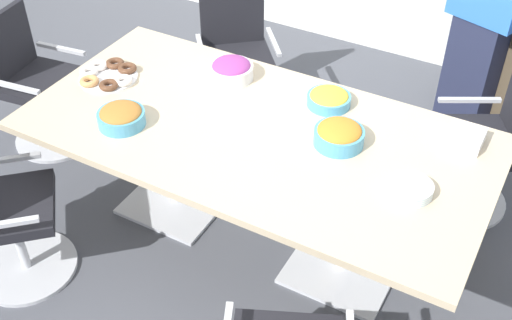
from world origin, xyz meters
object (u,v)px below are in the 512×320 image
(office_chair_0, at_px, (237,64))
(person_standing_0, at_px, (488,6))
(snack_bowl_chips_yellow, at_px, (329,98))
(donut_platter, at_px, (108,75))
(napkin_pile, at_px, (465,138))
(conference_table, at_px, (256,149))
(office_chair_1, at_px, (37,88))
(plate_stack, at_px, (411,189))
(snack_bowl_chips_orange, at_px, (339,134))
(office_chair_5, at_px, (483,149))
(snack_bowl_candy_mix, at_px, (231,69))
(snack_bowl_pretzels, at_px, (121,116))

(office_chair_0, bearing_deg, person_standing_0, 161.29)
(snack_bowl_chips_yellow, height_order, donut_platter, snack_bowl_chips_yellow)
(napkin_pile, bearing_deg, conference_table, -157.12)
(office_chair_1, relative_size, plate_stack, 4.50)
(office_chair_0, distance_m, plate_stack, 1.92)
(office_chair_1, bearing_deg, napkin_pile, 88.92)
(snack_bowl_chips_orange, height_order, plate_stack, snack_bowl_chips_orange)
(office_chair_1, xyz_separation_m, napkin_pile, (2.65, 0.30, 0.38))
(person_standing_0, bearing_deg, snack_bowl_chips_yellow, 84.54)
(office_chair_0, relative_size, office_chair_5, 1.00)
(office_chair_5, height_order, snack_bowl_chips_yellow, office_chair_5)
(office_chair_0, distance_m, person_standing_0, 1.66)
(snack_bowl_chips_yellow, xyz_separation_m, donut_platter, (-1.21, -0.36, -0.02))
(conference_table, bearing_deg, snack_bowl_candy_mix, 134.77)
(office_chair_1, bearing_deg, plate_stack, 78.30)
(office_chair_1, height_order, office_chair_5, same)
(office_chair_1, relative_size, snack_bowl_chips_yellow, 3.88)
(office_chair_0, relative_size, snack_bowl_chips_orange, 3.64)
(person_standing_0, distance_m, plate_stack, 1.66)
(office_chair_0, bearing_deg, snack_bowl_pretzels, 53.40)
(conference_table, bearing_deg, snack_bowl_chips_yellow, 59.15)
(conference_table, bearing_deg, person_standing_0, 64.46)
(office_chair_0, bearing_deg, office_chair_1, 2.15)
(office_chair_5, bearing_deg, napkin_pile, 144.03)
(office_chair_1, distance_m, napkin_pile, 2.70)
(snack_bowl_candy_mix, relative_size, donut_platter, 0.73)
(conference_table, xyz_separation_m, office_chair_1, (-1.69, 0.10, -0.22))
(office_chair_5, bearing_deg, donut_platter, 84.41)
(snack_bowl_chips_yellow, bearing_deg, plate_stack, -37.42)
(office_chair_1, bearing_deg, conference_table, 78.98)
(office_chair_5, xyz_separation_m, napkin_pile, (-0.06, -0.47, 0.38))
(office_chair_1, height_order, snack_bowl_candy_mix, office_chair_1)
(person_standing_0, bearing_deg, office_chair_1, 49.25)
(napkin_pile, bearing_deg, snack_bowl_pretzels, -156.29)
(snack_bowl_pretzels, bearing_deg, napkin_pile, 23.71)
(office_chair_5, height_order, snack_bowl_chips_orange, office_chair_5)
(conference_table, height_order, donut_platter, donut_platter)
(person_standing_0, relative_size, donut_platter, 5.31)
(office_chair_0, relative_size, napkin_pile, 5.24)
(snack_bowl_chips_orange, height_order, snack_bowl_candy_mix, same)
(snack_bowl_chips_yellow, bearing_deg, snack_bowl_chips_orange, -57.67)
(snack_bowl_pretzels, height_order, snack_bowl_candy_mix, snack_bowl_candy_mix)
(plate_stack, bearing_deg, person_standing_0, 93.11)
(snack_bowl_candy_mix, xyz_separation_m, napkin_pile, (1.32, 0.04, -0.02))
(office_chair_1, distance_m, snack_bowl_candy_mix, 1.42)
(conference_table, distance_m, office_chair_5, 1.36)
(donut_platter, bearing_deg, office_chair_5, 23.21)
(snack_bowl_pretzels, distance_m, napkin_pile, 1.73)
(snack_bowl_candy_mix, distance_m, napkin_pile, 1.32)
(snack_bowl_chips_orange, height_order, napkin_pile, snack_bowl_chips_orange)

